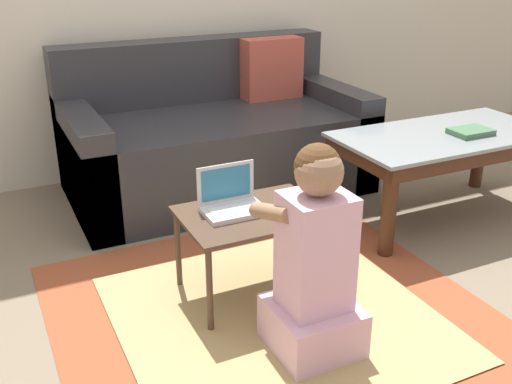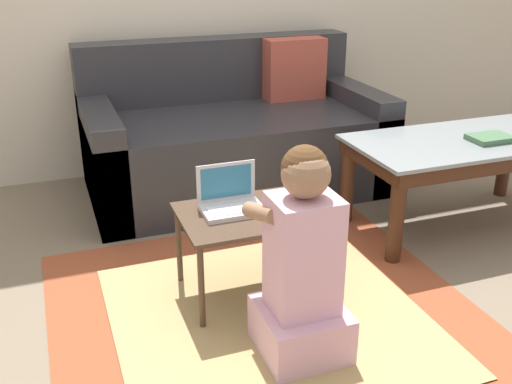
% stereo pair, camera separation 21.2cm
% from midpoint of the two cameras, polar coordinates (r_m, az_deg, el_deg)
% --- Properties ---
extents(ground_plane, '(16.00, 16.00, 0.00)m').
position_cam_midpoint_polar(ground_plane, '(2.58, 3.37, -8.78)').
color(ground_plane, '#7F705B').
extents(area_rug, '(1.62, 1.63, 0.01)m').
position_cam_midpoint_polar(area_rug, '(2.36, 3.94, -12.01)').
color(area_rug, '#9E4C2D').
rests_on(area_rug, ground_plane).
extents(couch, '(1.65, 0.90, 0.82)m').
position_cam_midpoint_polar(couch, '(3.47, -0.41, 5.14)').
color(couch, '#2D2D33').
rests_on(couch, ground_plane).
extents(coffee_table, '(1.11, 0.57, 0.46)m').
position_cam_midpoint_polar(coffee_table, '(3.15, 20.89, 3.50)').
color(coffee_table, gray).
rests_on(coffee_table, ground_plane).
extents(laptop_desk, '(0.56, 0.40, 0.36)m').
position_cam_midpoint_polar(laptop_desk, '(2.37, 2.05, -2.89)').
color(laptop_desk, '#4C3828').
rests_on(laptop_desk, ground_plane).
extents(laptop, '(0.24, 0.17, 0.18)m').
position_cam_midpoint_polar(laptop, '(2.35, 0.19, -1.08)').
color(laptop, silver).
rests_on(laptop, laptop_desk).
extents(computer_mouse, '(0.07, 0.11, 0.04)m').
position_cam_midpoint_polar(computer_mouse, '(2.35, 5.41, -1.53)').
color(computer_mouse, black).
rests_on(computer_mouse, laptop_desk).
extents(person_seated, '(0.29, 0.40, 0.77)m').
position_cam_midpoint_polar(person_seated, '(2.04, 7.41, -7.25)').
color(person_seated, '#E5B2CC').
rests_on(person_seated, ground_plane).
extents(book_on_table, '(0.20, 0.14, 0.03)m').
position_cam_midpoint_polar(book_on_table, '(3.13, 23.25, 4.70)').
color(book_on_table, '#47704C').
rests_on(book_on_table, coffee_table).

